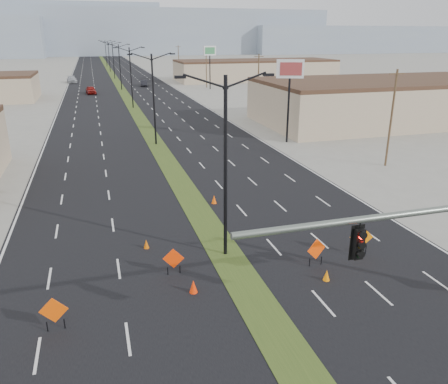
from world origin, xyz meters
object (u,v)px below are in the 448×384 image
object	(u,v)px
car_left	(91,90)
streetlight_0	(225,163)
streetlight_2	(131,76)
streetlight_6	(106,52)
cone_1	(327,275)
construction_sign_4	(316,250)
streetlight_1	(154,97)
construction_sign_2	(173,259)
cone_3	(146,244)
streetlight_3	(120,65)
streetlight_5	(109,55)
car_mid	(144,83)
construction_sign_3	(361,238)
pole_sign_east_far	(210,54)
car_far	(72,80)
cone_0	(193,287)
cone_2	(214,199)
streetlight_4	(113,59)
construction_sign_1	(54,312)
pole_sign_east_near	(290,75)

from	to	relation	value
car_left	streetlight_0	bearing A→B (deg)	-90.73
streetlight_2	streetlight_6	size ratio (longest dim) A/B	1.00
streetlight_0	cone_1	size ratio (longest dim) A/B	16.67
streetlight_6	construction_sign_4	distance (m)	170.77
streetlight_1	car_left	bearing A→B (deg)	97.79
construction_sign_2	cone_3	xyz separation A→B (m)	(-1.03, 3.38, -0.59)
streetlight_3	streetlight_5	world-z (taller)	same
car_mid	cone_1	world-z (taller)	car_mid
streetlight_2	construction_sign_3	world-z (taller)	streetlight_2
streetlight_0	car_mid	bearing A→B (deg)	86.27
streetlight_1	pole_sign_east_far	xyz separation A→B (m)	(20.00, 51.60, 2.45)
car_far	cone_0	size ratio (longest dim) A/B	8.34
streetlight_0	cone_3	xyz separation A→B (m)	(-4.26, 2.02, -5.14)
construction_sign_2	cone_1	distance (m)	7.92
streetlight_2	cone_2	xyz separation A→B (m)	(1.48, -48.08, -5.09)
streetlight_4	car_far	world-z (taller)	streetlight_4
streetlight_6	cone_3	distance (m)	166.12
car_mid	construction_sign_1	bearing A→B (deg)	-92.55
streetlight_1	cone_1	bearing A→B (deg)	-82.67
streetlight_6	streetlight_1	bearing A→B (deg)	-90.00
cone_1	cone_3	size ratio (longest dim) A/B	1.08
streetlight_4	car_mid	bearing A→B (deg)	-75.13
construction_sign_4	cone_1	xyz separation A→B (m)	(-0.19, -1.55, -0.65)
streetlight_0	construction_sign_3	distance (m)	8.85
construction_sign_3	construction_sign_4	xyz separation A→B (m)	(-3.03, -0.41, -0.10)
construction_sign_3	cone_0	distance (m)	10.08
cone_2	construction_sign_2	bearing A→B (deg)	-116.89
streetlight_5	construction_sign_1	bearing A→B (deg)	-93.51
cone_1	cone_3	distance (m)	10.46
streetlight_1	cone_0	xyz separation A→B (m)	(-2.63, -31.38, -5.08)
car_left	streetlight_1	bearing A→B (deg)	-87.95
car_mid	pole_sign_east_near	world-z (taller)	pole_sign_east_near
streetlight_0	construction_sign_2	distance (m)	5.75
streetlight_4	cone_2	xyz separation A→B (m)	(1.48, -104.08, -5.09)
streetlight_2	streetlight_6	bearing A→B (deg)	90.00
car_far	construction_sign_2	world-z (taller)	car_far
construction_sign_3	pole_sign_east_near	world-z (taller)	pole_sign_east_near
car_far	construction_sign_3	bearing A→B (deg)	-86.63
car_far	construction_sign_2	distance (m)	105.55
streetlight_5	construction_sign_3	size ratio (longest dim) A/B	5.63
construction_sign_2	cone_0	size ratio (longest dim) A/B	2.17
streetlight_4	pole_sign_east_near	xyz separation A→B (m)	(14.95, -87.19, 2.21)
streetlight_0	cone_2	world-z (taller)	streetlight_0
streetlight_5	car_left	world-z (taller)	streetlight_5
car_left	construction_sign_4	distance (m)	81.42
streetlight_0	construction_sign_3	bearing A→B (deg)	-16.97
streetlight_5	car_mid	size ratio (longest dim) A/B	2.27
cone_1	cone_2	distance (m)	12.42
streetlight_3	cone_0	size ratio (longest dim) A/B	14.70
cone_2	cone_3	bearing A→B (deg)	-134.18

